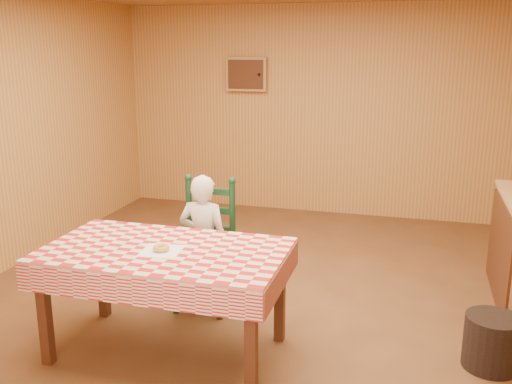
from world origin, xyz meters
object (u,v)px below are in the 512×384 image
dining_table (165,260)px  seated_child (204,243)px  storage_bin (492,342)px  ladder_chair (206,247)px

dining_table → seated_child: seated_child is taller
storage_bin → dining_table: bearing=-169.6°
ladder_chair → storage_bin: bearing=-10.1°
dining_table → storage_bin: (2.17, 0.40, -0.50)m
dining_table → storage_bin: bearing=10.4°
ladder_chair → storage_bin: 2.23m
dining_table → ladder_chair: size_ratio=1.53×
seated_child → storage_bin: bearing=171.3°
ladder_chair → seated_child: seated_child is taller
dining_table → ladder_chair: (-0.00, 0.79, -0.18)m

